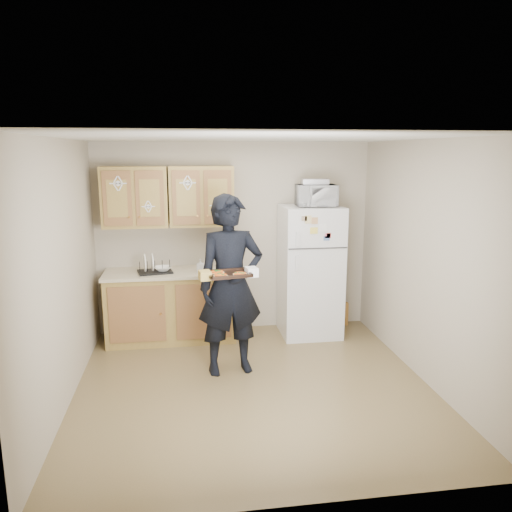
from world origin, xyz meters
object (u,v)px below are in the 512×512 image
object	(u,v)px
baking_tray	(229,275)
microwave	(316,196)
refrigerator	(310,271)
person	(231,285)
dish_rack	(155,266)

from	to	relation	value
baking_tray	microwave	world-z (taller)	microwave
refrigerator	person	world-z (taller)	person
baking_tray	microwave	size ratio (longest dim) A/B	0.86
microwave	dish_rack	bearing A→B (deg)	179.70
baking_tray	dish_rack	bearing A→B (deg)	111.98
person	microwave	distance (m)	1.75
microwave	dish_rack	size ratio (longest dim) A/B	1.20
dish_rack	person	bearing A→B (deg)	-50.31
person	dish_rack	xyz separation A→B (m)	(-0.85, 1.02, 0.01)
refrigerator	microwave	bearing A→B (deg)	-48.93
refrigerator	baking_tray	distance (m)	1.79
person	microwave	size ratio (longest dim) A/B	3.96
person	baking_tray	xyz separation A→B (m)	(-0.05, -0.30, 0.19)
dish_rack	microwave	bearing A→B (deg)	-1.68
dish_rack	refrigerator	bearing A→B (deg)	-0.27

